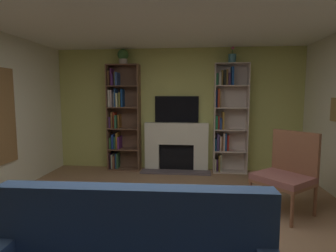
{
  "coord_description": "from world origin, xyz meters",
  "views": [
    {
      "loc": [
        0.41,
        -2.78,
        1.58
      ],
      "look_at": [
        0.0,
        1.21,
        1.13
      ],
      "focal_mm": 29.39,
      "sensor_mm": 36.0,
      "label": 1
    }
  ],
  "objects_px": {
    "tv": "(177,109)",
    "bookshelf_right": "(226,118)",
    "potted_plant": "(123,56)",
    "armchair": "(287,172)",
    "vase_with_flowers": "(232,58)",
    "bookshelf_left": "(121,118)",
    "fireplace": "(176,146)"
  },
  "relations": [
    {
      "from": "tv",
      "to": "bookshelf_right",
      "type": "bearing_deg",
      "value": -4.75
    },
    {
      "from": "tv",
      "to": "bookshelf_right",
      "type": "height_order",
      "value": "bookshelf_right"
    },
    {
      "from": "potted_plant",
      "to": "armchair",
      "type": "height_order",
      "value": "potted_plant"
    },
    {
      "from": "potted_plant",
      "to": "bookshelf_right",
      "type": "bearing_deg",
      "value": 0.93
    },
    {
      "from": "bookshelf_right",
      "to": "armchair",
      "type": "height_order",
      "value": "bookshelf_right"
    },
    {
      "from": "tv",
      "to": "armchair",
      "type": "relative_size",
      "value": 0.84
    },
    {
      "from": "tv",
      "to": "armchair",
      "type": "xyz_separation_m",
      "value": [
        1.64,
        -2.03,
        -0.73
      ]
    },
    {
      "from": "vase_with_flowers",
      "to": "tv",
      "type": "bearing_deg",
      "value": 173.74
    },
    {
      "from": "bookshelf_right",
      "to": "vase_with_flowers",
      "type": "distance_m",
      "value": 1.21
    },
    {
      "from": "tv",
      "to": "vase_with_flowers",
      "type": "distance_m",
      "value": 1.52
    },
    {
      "from": "potted_plant",
      "to": "vase_with_flowers",
      "type": "bearing_deg",
      "value": -0.04
    },
    {
      "from": "tv",
      "to": "bookshelf_left",
      "type": "height_order",
      "value": "bookshelf_left"
    },
    {
      "from": "bookshelf_right",
      "to": "fireplace",
      "type": "bearing_deg",
      "value": 179.12
    },
    {
      "from": "fireplace",
      "to": "vase_with_flowers",
      "type": "bearing_deg",
      "value": -2.69
    },
    {
      "from": "tv",
      "to": "potted_plant",
      "type": "height_order",
      "value": "potted_plant"
    },
    {
      "from": "potted_plant",
      "to": "armchair",
      "type": "relative_size",
      "value": 0.29
    },
    {
      "from": "tv",
      "to": "fireplace",
      "type": "bearing_deg",
      "value": -90.0
    },
    {
      "from": "bookshelf_right",
      "to": "armchair",
      "type": "xyz_separation_m",
      "value": [
        0.61,
        -1.95,
        -0.55
      ]
    },
    {
      "from": "fireplace",
      "to": "armchair",
      "type": "height_order",
      "value": "armchair"
    },
    {
      "from": "fireplace",
      "to": "potted_plant",
      "type": "distance_m",
      "value": 2.17
    },
    {
      "from": "potted_plant",
      "to": "vase_with_flowers",
      "type": "distance_m",
      "value": 2.22
    },
    {
      "from": "vase_with_flowers",
      "to": "armchair",
      "type": "xyz_separation_m",
      "value": [
        0.53,
        -1.91,
        -1.76
      ]
    },
    {
      "from": "potted_plant",
      "to": "vase_with_flowers",
      "type": "height_order",
      "value": "vase_with_flowers"
    },
    {
      "from": "bookshelf_left",
      "to": "bookshelf_right",
      "type": "height_order",
      "value": "same"
    },
    {
      "from": "vase_with_flowers",
      "to": "armchair",
      "type": "height_order",
      "value": "vase_with_flowers"
    },
    {
      "from": "vase_with_flowers",
      "to": "armchair",
      "type": "bearing_deg",
      "value": -74.54
    },
    {
      "from": "bookshelf_left",
      "to": "potted_plant",
      "type": "height_order",
      "value": "potted_plant"
    },
    {
      "from": "fireplace",
      "to": "armchair",
      "type": "distance_m",
      "value": 2.56
    },
    {
      "from": "tv",
      "to": "vase_with_flowers",
      "type": "relative_size",
      "value": 2.88
    },
    {
      "from": "tv",
      "to": "vase_with_flowers",
      "type": "xyz_separation_m",
      "value": [
        1.11,
        -0.12,
        1.03
      ]
    },
    {
      "from": "vase_with_flowers",
      "to": "fireplace",
      "type": "bearing_deg",
      "value": 177.31
    },
    {
      "from": "fireplace",
      "to": "tv",
      "type": "bearing_deg",
      "value": 90.0
    }
  ]
}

